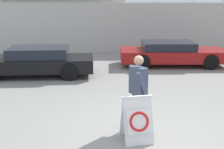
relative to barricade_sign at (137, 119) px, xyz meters
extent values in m
plane|color=gray|center=(0.23, 0.42, -0.50)|extent=(90.00, 90.00, 0.00)
cube|color=beige|center=(0.23, 11.57, 0.90)|extent=(36.00, 0.30, 2.80)
cube|color=#B2ADA3|center=(-4.13, 16.74, 1.56)|extent=(9.40, 7.87, 4.12)
cube|color=white|center=(0.02, -0.10, -0.02)|extent=(0.67, 0.44, 0.96)
cube|color=white|center=(-0.03, 0.19, -0.02)|extent=(0.67, 0.44, 0.96)
cube|color=white|center=(-0.01, 0.05, 0.48)|extent=(0.66, 0.17, 0.05)
cube|color=white|center=(0.02, -0.14, 0.00)|extent=(0.55, 0.27, 0.51)
torus|color=red|center=(0.03, -0.15, 0.00)|extent=(0.45, 0.25, 0.42)
cylinder|color=black|center=(0.04, 0.78, -0.08)|extent=(0.15, 0.15, 0.84)
cylinder|color=black|center=(0.14, 0.63, -0.08)|extent=(0.15, 0.15, 0.84)
cube|color=#384256|center=(0.09, 0.71, 0.66)|extent=(0.42, 0.48, 0.64)
sphere|color=tan|center=(0.09, 0.71, 1.13)|extent=(0.23, 0.23, 0.23)
cylinder|color=#384256|center=(-0.06, 0.93, 0.67)|extent=(0.09, 0.09, 0.61)
cylinder|color=#384256|center=(0.15, 0.43, 0.65)|extent=(0.33, 0.26, 0.59)
cylinder|color=black|center=(-5.04, 6.76, -0.17)|extent=(0.67, 0.23, 0.66)
cylinder|color=black|center=(-2.02, 5.19, -0.17)|extent=(0.67, 0.23, 0.66)
cylinder|color=black|center=(-2.10, 6.91, -0.17)|extent=(0.67, 0.23, 0.66)
cube|color=black|center=(-3.53, 5.97, -0.01)|extent=(4.82, 2.06, 0.51)
cube|color=black|center=(-3.29, 5.99, 0.45)|extent=(2.35, 1.76, 0.40)
cylinder|color=black|center=(3.95, 8.71, -0.16)|extent=(0.68, 0.21, 0.67)
cylinder|color=black|center=(3.92, 6.90, -0.16)|extent=(0.68, 0.21, 0.67)
cylinder|color=black|center=(0.98, 8.76, -0.16)|extent=(0.68, 0.21, 0.67)
cylinder|color=black|center=(0.95, 6.95, -0.16)|extent=(0.68, 0.21, 0.67)
cube|color=maroon|center=(2.45, 7.83, 0.00)|extent=(4.83, 2.02, 0.51)
cube|color=black|center=(2.21, 7.83, 0.43)|extent=(2.33, 1.78, 0.35)
camera|label=1|loc=(-0.69, -6.22, 2.49)|focal=50.00mm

